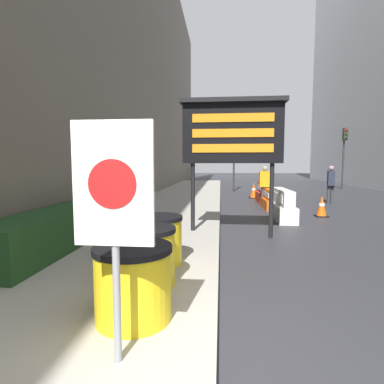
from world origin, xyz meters
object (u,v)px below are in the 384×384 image
object	(u,v)px
traffic_cone_mid	(254,190)
traffic_cone_far	(254,191)
pedestrian_passerby	(265,183)
traffic_light_near_curb	(234,146)
traffic_light_far_side	(344,145)
warning_sign	(114,200)
jersey_barrier_white	(282,206)
jersey_barrier_red_striped	(263,193)
traffic_cone_near	(322,206)
barrel_drum_back	(158,239)
barrel_drum_middle	(145,256)
pedestrian_worker	(331,181)
message_board	(232,133)
jersey_barrier_orange_far	(270,200)
barrel_drum_foreground	(133,282)

from	to	relation	value
traffic_cone_mid	traffic_cone_far	world-z (taller)	traffic_cone_far
pedestrian_passerby	traffic_light_near_curb	bearing A→B (deg)	-82.91
traffic_light_far_side	warning_sign	bearing A→B (deg)	-115.42
traffic_cone_far	traffic_light_far_side	bearing A→B (deg)	42.80
traffic_cone_mid	traffic_light_near_curb	size ratio (longest dim) A/B	0.19
jersey_barrier_white	traffic_light_near_curb	distance (m)	10.04
jersey_barrier_red_striped	warning_sign	bearing A→B (deg)	-103.21
traffic_cone_near	traffic_light_near_curb	size ratio (longest dim) A/B	0.18
warning_sign	traffic_light_far_side	world-z (taller)	traffic_light_far_side
traffic_cone_near	traffic_cone_mid	bearing A→B (deg)	105.18
barrel_drum_back	traffic_light_far_side	distance (m)	19.69
jersey_barrier_white	jersey_barrier_red_striped	distance (m)	4.34
warning_sign	traffic_light_far_side	distance (m)	21.66
traffic_cone_mid	jersey_barrier_red_striped	bearing A→B (deg)	-84.85
barrel_drum_middle	jersey_barrier_white	bearing A→B (deg)	63.23
traffic_cone_near	traffic_light_far_side	bearing A→B (deg)	66.06
traffic_cone_near	pedestrian_worker	bearing A→B (deg)	66.84
warning_sign	barrel_drum_middle	bearing A→B (deg)	95.99
warning_sign	traffic_cone_mid	bearing A→B (deg)	79.49
jersey_barrier_white	pedestrian_worker	xyz separation A→B (m)	(2.84, 4.03, 0.57)
message_board	traffic_light_far_side	xyz separation A→B (m)	(8.20, 14.67, 0.61)
barrel_drum_middle	traffic_light_near_curb	distance (m)	15.69
traffic_cone_near	pedestrian_passerby	distance (m)	2.86
barrel_drum_middle	jersey_barrier_orange_far	bearing A→B (deg)	70.45
jersey_barrier_white	traffic_cone_far	size ratio (longest dim) A/B	2.47
traffic_cone_near	barrel_drum_foreground	bearing A→B (deg)	-120.08
barrel_drum_middle	pedestrian_passerby	bearing A→B (deg)	72.36
message_board	jersey_barrier_red_striped	world-z (taller)	message_board
barrel_drum_back	message_board	world-z (taller)	message_board
barrel_drum_middle	pedestrian_worker	distance (m)	11.33
message_board	jersey_barrier_red_striped	distance (m)	7.27
traffic_cone_near	traffic_light_far_side	world-z (taller)	traffic_light_far_side
traffic_cone_mid	traffic_light_near_curb	bearing A→B (deg)	105.63
message_board	traffic_cone_mid	xyz separation A→B (m)	(1.48, 8.86, -2.07)
barrel_drum_middle	jersey_barrier_white	world-z (taller)	jersey_barrier_white
warning_sign	jersey_barrier_white	size ratio (longest dim) A/B	0.97
message_board	jersey_barrier_orange_far	distance (m)	5.54
traffic_cone_far	jersey_barrier_orange_far	bearing A→B (deg)	-86.08
barrel_drum_middle	message_board	size ratio (longest dim) A/B	0.25
barrel_drum_back	traffic_light_near_curb	distance (m)	14.84
barrel_drum_back	traffic_light_near_curb	bearing A→B (deg)	82.88
barrel_drum_foreground	traffic_cone_far	size ratio (longest dim) A/B	1.00
jersey_barrier_red_striped	traffic_light_far_side	distance (m)	10.58
warning_sign	traffic_cone_far	bearing A→B (deg)	79.35
traffic_cone_near	traffic_cone_mid	world-z (taller)	traffic_cone_mid
traffic_cone_far	traffic_cone_mid	bearing A→B (deg)	83.44
barrel_drum_back	jersey_barrier_orange_far	world-z (taller)	barrel_drum_back
traffic_light_far_side	message_board	bearing A→B (deg)	-119.22
traffic_light_near_curb	pedestrian_passerby	bearing A→B (deg)	-81.79
warning_sign	jersey_barrier_white	distance (m)	7.84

